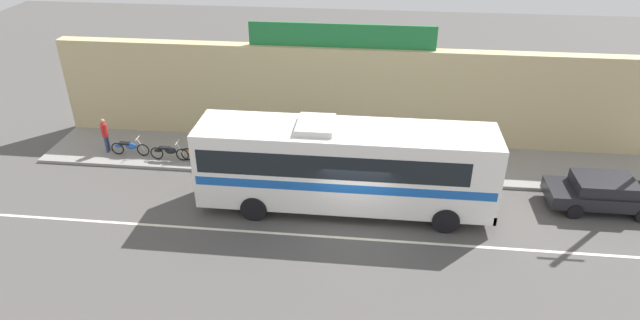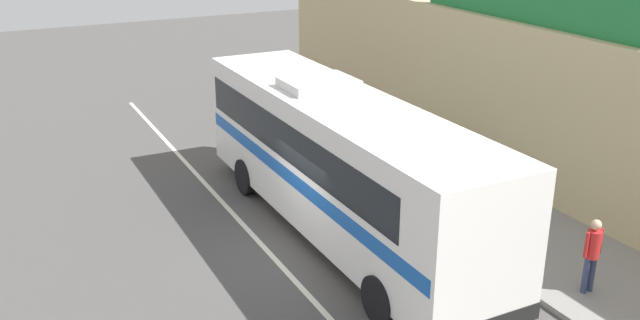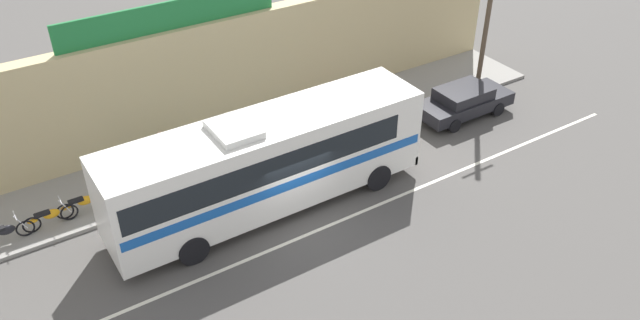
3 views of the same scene
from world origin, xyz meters
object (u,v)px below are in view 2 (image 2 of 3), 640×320
(motorcycle_red, at_px, (339,131))
(pedestrian_by_curb, at_px, (427,142))
(pedestrian_near_shop, at_px, (277,77))
(intercity_bus, at_px, (338,156))
(motorcycle_black, at_px, (300,112))
(pedestrian_far_right, at_px, (592,250))
(motorcycle_blue, at_px, (284,98))
(motorcycle_orange, at_px, (320,123))

(motorcycle_red, xyz_separation_m, pedestrian_by_curb, (3.44, 1.18, 0.49))
(pedestrian_near_shop, bearing_deg, pedestrian_by_curb, 5.48)
(intercity_bus, relative_size, motorcycle_black, 6.23)
(motorcycle_black, height_order, pedestrian_by_curb, pedestrian_by_curb)
(intercity_bus, distance_m, pedestrian_far_right, 6.21)
(motorcycle_blue, height_order, motorcycle_red, same)
(motorcycle_black, bearing_deg, motorcycle_blue, 173.12)
(intercity_bus, height_order, pedestrian_by_curb, intercity_bus)
(intercity_bus, relative_size, motorcycle_blue, 6.15)
(motorcycle_red, relative_size, pedestrian_far_right, 1.16)
(pedestrian_by_curb, bearing_deg, pedestrian_far_right, -7.78)
(pedestrian_far_right, bearing_deg, motorcycle_orange, -178.59)
(intercity_bus, bearing_deg, motorcycle_red, 151.33)
(motorcycle_blue, distance_m, pedestrian_by_curb, 8.18)
(pedestrian_far_right, bearing_deg, intercity_bus, -147.90)
(motorcycle_black, height_order, motorcycle_orange, same)
(motorcycle_blue, height_order, pedestrian_far_right, pedestrian_far_right)
(intercity_bus, xyz_separation_m, motorcycle_red, (-5.66, 3.10, -1.50))
(motorcycle_red, distance_m, pedestrian_by_curb, 3.67)
(motorcycle_orange, distance_m, pedestrian_far_right, 12.06)
(motorcycle_orange, height_order, pedestrian_far_right, pedestrian_far_right)
(motorcycle_orange, relative_size, pedestrian_near_shop, 1.09)
(motorcycle_red, distance_m, pedestrian_far_right, 10.88)
(motorcycle_red, xyz_separation_m, pedestrian_near_shop, (-5.85, 0.29, 0.57))
(motorcycle_blue, xyz_separation_m, motorcycle_red, (4.64, -0.05, 0.00))
(motorcycle_red, bearing_deg, intercity_bus, -28.67)
(intercity_bus, bearing_deg, motorcycle_black, 160.74)
(intercity_bus, distance_m, motorcycle_blue, 10.88)
(motorcycle_black, relative_size, pedestrian_near_shop, 1.08)
(intercity_bus, height_order, pedestrian_near_shop, intercity_bus)
(intercity_bus, distance_m, motorcycle_red, 6.63)
(motorcycle_black, distance_m, pedestrian_near_shop, 3.30)
(motorcycle_blue, bearing_deg, pedestrian_far_right, 0.45)
(motorcycle_red, distance_m, pedestrian_near_shop, 5.88)
(motorcycle_blue, xyz_separation_m, motorcycle_orange, (3.47, -0.17, 0.00))
(motorcycle_blue, xyz_separation_m, motorcycle_black, (2.01, -0.24, 0.00))
(pedestrian_by_curb, distance_m, pedestrian_far_right, 7.49)
(motorcycle_black, bearing_deg, pedestrian_near_shop, 171.43)
(pedestrian_by_curb, bearing_deg, intercity_bus, -62.56)
(pedestrian_far_right, xyz_separation_m, pedestrian_near_shop, (-16.71, 0.12, 0.01))
(pedestrian_by_curb, relative_size, pedestrian_far_right, 0.94)
(intercity_bus, relative_size, motorcycle_orange, 6.18)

